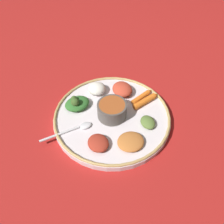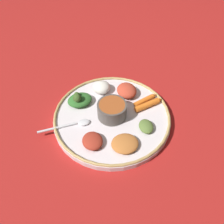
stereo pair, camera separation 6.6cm
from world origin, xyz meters
The scene contains 13 objects.
ground_plane centered at (0.00, 0.00, 0.00)m, with size 2.40×2.40×0.00m, color maroon.
platter centered at (0.00, 0.00, 0.01)m, with size 0.34×0.34×0.02m, color silver.
platter_rim centered at (0.00, 0.00, 0.02)m, with size 0.34×0.34×0.01m, color tan.
center_bowl centered at (0.00, 0.00, 0.04)m, with size 0.08×0.08×0.05m.
spoon centered at (-0.01, -0.12, 0.02)m, with size 0.03×0.15×0.01m.
greens_pile centered at (-0.08, -0.08, 0.03)m, with size 0.06×0.08×0.05m.
carrot_near_spoon centered at (0.01, 0.12, 0.03)m, with size 0.03×0.10×0.02m.
carrot_outer centered at (-0.02, 0.12, 0.03)m, with size 0.03×0.09×0.02m.
mound_rice_white centered at (-0.11, 0.01, 0.03)m, with size 0.06×0.05×0.03m, color silver.
mound_collards centered at (0.08, 0.07, 0.03)m, with size 0.05×0.04×0.02m, color #567033.
mound_beet centered at (0.07, -0.08, 0.03)m, with size 0.06×0.05×0.02m, color maroon.
mound_chickpea centered at (0.11, -0.01, 0.03)m, with size 0.07×0.06×0.02m, color #B2662D.
mound_berbere_red centered at (-0.07, 0.08, 0.03)m, with size 0.07×0.06×0.03m, color #B73D28.
Camera 1 is at (0.39, -0.22, 0.53)m, focal length 36.72 mm.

